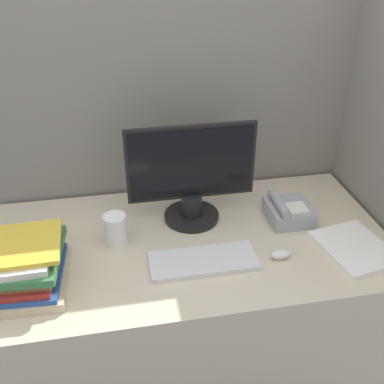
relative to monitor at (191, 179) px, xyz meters
The scene contains 9 objects.
cubicle_panel_rear 0.29m from the monitor, 97.07° to the left, with size 1.93×0.04×1.80m.
desk 0.58m from the monitor, 103.55° to the right, with size 1.53×0.79×0.74m.
monitor is the anchor object (origin of this frame).
keyboard 0.34m from the monitor, 92.06° to the right, with size 0.39×0.15×0.02m.
mouse 0.45m from the monitor, 49.41° to the right, with size 0.08×0.04×0.03m.
coffee_cup 0.35m from the monitor, 159.60° to the right, with size 0.09×0.09×0.12m.
book_stack 0.68m from the monitor, 154.55° to the right, with size 0.26×0.32×0.17m.
desk_telephone 0.42m from the monitor, 12.00° to the right, with size 0.17×0.18×0.10m.
paper_pile 0.66m from the monitor, 30.08° to the right, with size 0.28×0.31×0.02m.
Camera 1 is at (-0.24, -0.96, 1.79)m, focal length 42.00 mm.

